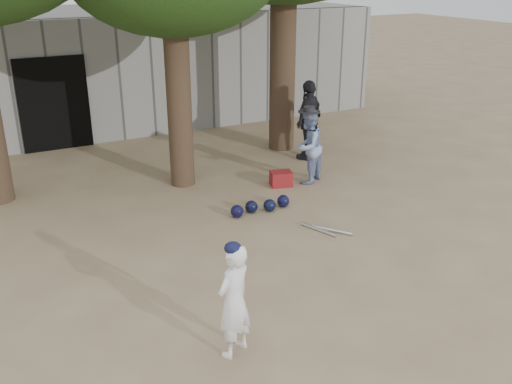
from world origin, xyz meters
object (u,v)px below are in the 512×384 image
spectator_blue (308,147)px  red_bag (281,179)px  spectator_dark (309,120)px  boy_player (234,301)px

spectator_blue → red_bag: 0.84m
spectator_blue → spectator_dark: size_ratio=0.84×
spectator_dark → red_bag: bearing=9.4°
spectator_dark → red_bag: size_ratio=4.29×
boy_player → spectator_dark: spectator_dark is taller
boy_player → red_bag: boy_player is taller
boy_player → spectator_dark: (4.56, 5.60, 0.21)m
spectator_dark → spectator_blue: bearing=25.4°
boy_player → spectator_blue: bearing=-157.6°
spectator_dark → red_bag: spectator_dark is taller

